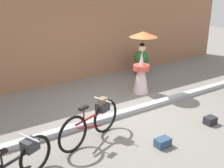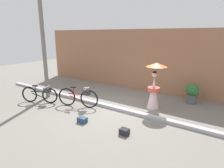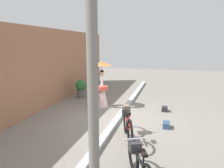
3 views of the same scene
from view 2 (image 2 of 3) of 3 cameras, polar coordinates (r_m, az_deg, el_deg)
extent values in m
plane|color=gray|center=(7.89, 0.20, -7.38)|extent=(30.00, 30.00, 0.00)
cube|color=#9E6B4C|center=(10.33, 10.63, 6.90)|extent=(14.00, 0.40, 3.22)
cube|color=#B2B2B7|center=(7.87, 0.20, -6.97)|extent=(14.00, 0.20, 0.12)
torus|color=black|center=(7.90, -6.83, -4.46)|extent=(0.75, 0.30, 0.78)
torus|color=black|center=(8.32, -13.29, -3.76)|extent=(0.75, 0.30, 0.78)
cube|color=maroon|center=(8.04, -10.20, -2.97)|extent=(0.81, 0.30, 0.04)
cube|color=maroon|center=(8.11, -10.13, -4.42)|extent=(0.71, 0.27, 0.27)
cylinder|color=maroon|center=(8.09, -11.40, -2.01)|extent=(0.03, 0.03, 0.32)
cube|color=black|center=(8.04, -11.46, -0.91)|extent=(0.24, 0.16, 0.05)
cylinder|color=silver|center=(7.80, -7.61, -1.35)|extent=(0.18, 0.46, 0.03)
cube|color=#333338|center=(7.85, -7.57, -2.48)|extent=(0.32, 0.29, 0.20)
cube|color=#72604C|center=(7.81, -7.61, -1.57)|extent=(0.24, 0.22, 0.14)
torus|color=black|center=(8.80, -18.07, -3.29)|extent=(0.68, 0.36, 0.72)
torus|color=black|center=(9.28, -23.39, -2.88)|extent=(0.68, 0.36, 0.72)
cube|color=black|center=(8.99, -20.89, -2.18)|extent=(0.75, 0.37, 0.04)
cube|color=black|center=(9.04, -20.77, -3.37)|extent=(0.66, 0.33, 0.26)
cylinder|color=black|center=(9.04, -21.91, -1.41)|extent=(0.03, 0.03, 0.29)
cube|color=black|center=(9.01, -21.99, -0.51)|extent=(0.24, 0.17, 0.05)
cylinder|color=silver|center=(8.74, -18.84, -0.78)|extent=(0.23, 0.45, 0.03)
cube|color=#333338|center=(8.77, -18.76, -1.71)|extent=(0.33, 0.31, 0.20)
cone|color=silver|center=(7.94, 12.27, -2.61)|extent=(0.48, 0.48, 1.30)
cylinder|color=#D14C3D|center=(7.89, 12.34, -1.53)|extent=(0.49, 0.49, 0.16)
sphere|color=beige|center=(7.75, 12.57, 2.72)|extent=(0.21, 0.21, 0.21)
sphere|color=black|center=(7.74, 12.60, 3.25)|extent=(0.16, 0.16, 0.16)
cylinder|color=olive|center=(7.73, 13.07, 3.61)|extent=(0.02, 0.02, 0.55)
cone|color=orange|center=(7.69, 13.19, 5.63)|extent=(0.83, 0.83, 0.16)
cylinder|color=#59595B|center=(9.14, 22.62, -4.11)|extent=(0.42, 0.42, 0.39)
sphere|color=#2D6B33|center=(9.02, 22.87, -1.62)|extent=(0.54, 0.54, 0.54)
sphere|color=#2D6B33|center=(8.94, 23.57, -2.29)|extent=(0.30, 0.30, 0.30)
cube|color=navy|center=(6.79, -8.84, -10.53)|extent=(0.33, 0.21, 0.18)
cube|color=#243951|center=(6.73, -9.23, -10.36)|extent=(0.28, 0.07, 0.06)
cube|color=#26262D|center=(5.98, 3.71, -14.00)|extent=(0.27, 0.22, 0.19)
cube|color=black|center=(5.91, 3.38, -13.86)|extent=(0.23, 0.08, 0.07)
cylinder|color=slate|center=(9.41, -19.70, 10.41)|extent=(0.18, 0.18, 4.80)
camera|label=1|loc=(7.86, -50.75, 11.09)|focal=44.05mm
camera|label=3|loc=(11.39, -33.61, 10.34)|focal=32.62mm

